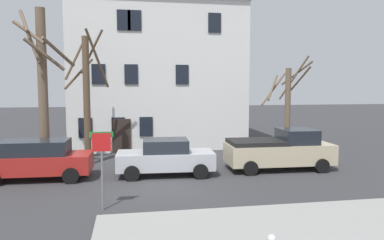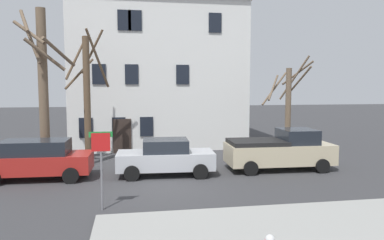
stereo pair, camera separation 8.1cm
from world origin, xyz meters
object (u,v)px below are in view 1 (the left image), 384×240
tree_bare_mid (87,94)px  car_red_wagon (37,159)px  street_sign_pole (102,155)px  pickup_truck_beige (280,150)px  tree_bare_near (42,83)px  building_main (156,65)px  car_silver_sedan (166,157)px  tree_bare_far (287,105)px

tree_bare_mid → car_red_wagon: 4.39m
tree_bare_mid → street_sign_pole: size_ratio=2.69×
street_sign_pole → pickup_truck_beige: bearing=29.5°
tree_bare_near → pickup_truck_beige: size_ratio=1.51×
building_main → tree_bare_near: building_main is taller
tree_bare_mid → car_silver_sedan: tree_bare_mid is taller
car_silver_sedan → pickup_truck_beige: bearing=2.4°
tree_bare_mid → tree_bare_far: tree_bare_mid is taller
building_main → street_sign_pole: size_ratio=4.52×
building_main → tree_bare_mid: building_main is taller
car_red_wagon → street_sign_pole: 5.63m
building_main → car_silver_sedan: size_ratio=2.63×
tree_bare_mid → street_sign_pole: bearing=-80.7°
building_main → tree_bare_far: (7.12, -6.67, -2.63)m
tree_bare_mid → pickup_truck_beige: (9.42, -2.81, -2.70)m
tree_bare_near → street_sign_pole: tree_bare_near is taller
street_sign_pole → car_red_wagon: bearing=124.0°
tree_bare_mid → tree_bare_far: size_ratio=1.20×
tree_bare_near → car_silver_sedan: bearing=-21.5°
car_silver_sedan → tree_bare_near: bearing=158.5°
car_red_wagon → pickup_truck_beige: size_ratio=0.89×
building_main → street_sign_pole: bearing=-101.3°
building_main → tree_bare_near: (-6.10, -7.86, -1.39)m
car_silver_sedan → car_red_wagon: bearing=178.0°
tree_bare_near → pickup_truck_beige: (11.40, -2.02, -3.26)m
car_silver_sedan → street_sign_pole: 5.18m
pickup_truck_beige → street_sign_pole: (-8.20, -4.64, 0.88)m
tree_bare_near → street_sign_pole: 7.77m
building_main → pickup_truck_beige: building_main is taller
tree_bare_near → tree_bare_mid: (1.98, 0.79, -0.56)m
tree_bare_far → street_sign_pole: 12.78m
building_main → tree_bare_far: building_main is taller
tree_bare_far → car_silver_sedan: 8.52m
building_main → car_red_wagon: 12.52m
building_main → car_red_wagon: (-6.00, -9.93, -4.71)m
car_red_wagon → pickup_truck_beige: (11.30, 0.04, 0.05)m
tree_bare_far → pickup_truck_beige: (-1.82, -3.22, -2.03)m
tree_bare_near → tree_bare_far: tree_bare_near is taller
car_silver_sedan → street_sign_pole: street_sign_pole is taller
pickup_truck_beige → car_silver_sedan: bearing=-177.6°
pickup_truck_beige → street_sign_pole: size_ratio=1.99×
building_main → pickup_truck_beige: size_ratio=2.28×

